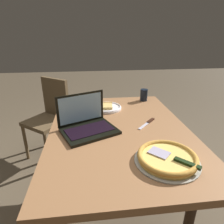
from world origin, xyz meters
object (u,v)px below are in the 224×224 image
(laptop, at_px, (87,124))
(drink_cup, at_px, (144,95))
(dining_table, at_px, (119,140))
(table_knife, at_px, (148,123))
(pizza_tray, at_px, (167,158))
(chair_near, at_px, (50,114))
(pizza_plate, at_px, (107,107))

(laptop, bearing_deg, drink_cup, 135.33)
(laptop, height_order, drink_cup, laptop)
(dining_table, xyz_separation_m, table_knife, (-0.05, 0.21, 0.09))
(laptop, distance_m, table_knife, 0.42)
(pizza_tray, bearing_deg, dining_table, -154.98)
(chair_near, bearing_deg, pizza_plate, 45.51)
(pizza_plate, relative_size, drink_cup, 2.28)
(dining_table, bearing_deg, drink_cup, 149.72)
(pizza_tray, bearing_deg, table_knife, 175.69)
(drink_cup, bearing_deg, chair_near, -113.45)
(dining_table, xyz_separation_m, drink_cup, (-0.52, 0.30, 0.14))
(pizza_tray, height_order, table_knife, pizza_tray)
(pizza_tray, height_order, chair_near, chair_near)
(pizza_tray, xyz_separation_m, table_knife, (-0.43, 0.03, -0.02))
(pizza_plate, bearing_deg, pizza_tray, 17.14)
(pizza_plate, xyz_separation_m, chair_near, (-0.56, -0.57, -0.27))
(pizza_plate, distance_m, drink_cup, 0.39)
(drink_cup, bearing_deg, pizza_tray, -8.08)
(table_knife, bearing_deg, laptop, -82.84)
(pizza_plate, bearing_deg, chair_near, -134.49)
(dining_table, height_order, laptop, laptop)
(laptop, bearing_deg, pizza_plate, 155.81)
(pizza_plate, bearing_deg, drink_cup, 114.80)
(pizza_tray, xyz_separation_m, chair_near, (-1.29, -0.80, -0.28))
(table_knife, relative_size, chair_near, 0.18)
(table_knife, xyz_separation_m, chair_near, (-0.87, -0.83, -0.26))
(pizza_tray, distance_m, table_knife, 0.43)
(dining_table, relative_size, pizza_plate, 5.26)
(dining_table, height_order, pizza_plate, pizza_plate)
(dining_table, relative_size, laptop, 3.15)
(dining_table, distance_m, laptop, 0.25)
(dining_table, bearing_deg, chair_near, -145.80)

